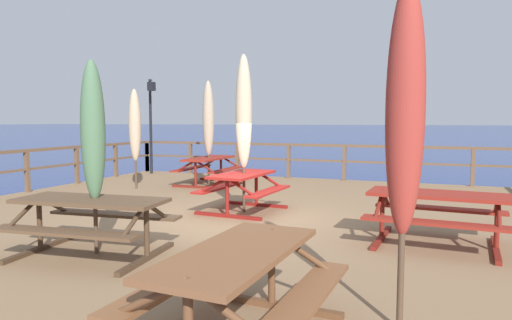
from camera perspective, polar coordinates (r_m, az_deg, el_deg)
ground_plane at (r=8.80m, az=-2.24°, el=-11.91°), size 600.00×600.00×0.00m
wooden_deck at (r=8.70m, az=-2.25°, el=-9.55°), size 12.64×12.43×0.75m
railing_waterside_far at (r=14.23m, az=7.48°, el=0.61°), size 12.44×0.10×1.09m
picnic_table_back_left at (r=9.06m, az=-1.68°, el=-3.01°), size 1.50×1.73×0.78m
picnic_table_mid_centre at (r=7.10m, az=21.65°, el=-5.49°), size 1.99×1.53×0.78m
picnic_table_mid_left at (r=3.80m, az=-2.32°, el=-14.10°), size 1.49×1.91×0.78m
picnic_table_back_right at (r=13.03m, az=-5.89°, el=-0.57°), size 1.44×2.03×0.78m
picnic_table_front_left at (r=6.51m, az=-19.90°, el=-6.33°), size 2.13×1.59×0.78m
patio_umbrella_short_front at (r=8.95m, az=-1.54°, el=5.95°), size 0.32×0.32×3.09m
patio_umbrella_tall_mid_right at (r=3.99m, az=18.11°, el=5.79°), size 0.32×0.32×2.95m
patio_umbrella_short_mid at (r=12.44m, az=-14.87°, el=4.17°), size 0.32×0.32×2.63m
patio_umbrella_tall_back_left at (r=12.93m, az=-5.96°, el=5.13°), size 0.32×0.32×2.92m
patio_umbrella_tall_front at (r=6.44m, az=-19.66°, el=3.36°), size 0.32×0.32×2.60m
lamp_post_hooked at (r=15.80m, az=-12.96°, el=5.91°), size 0.49×0.57×3.20m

